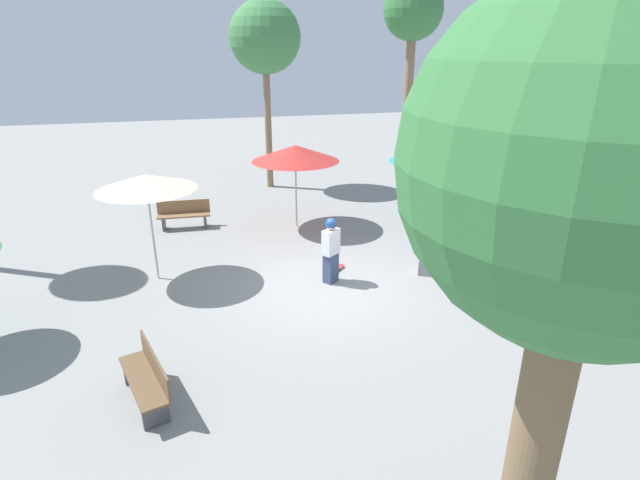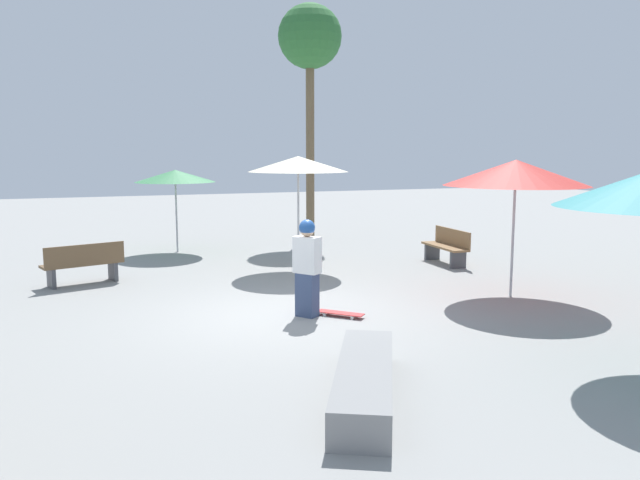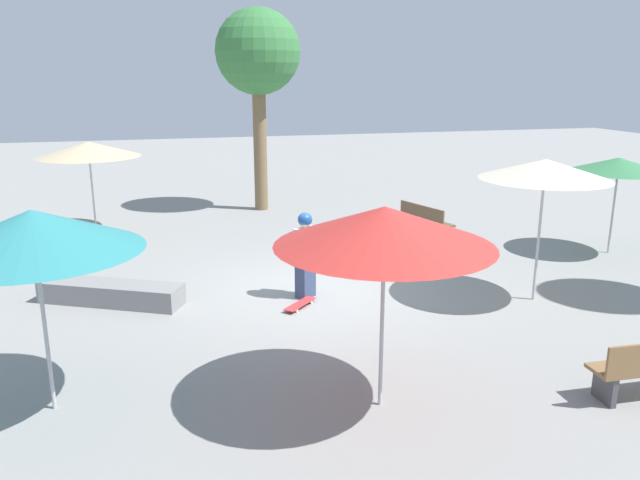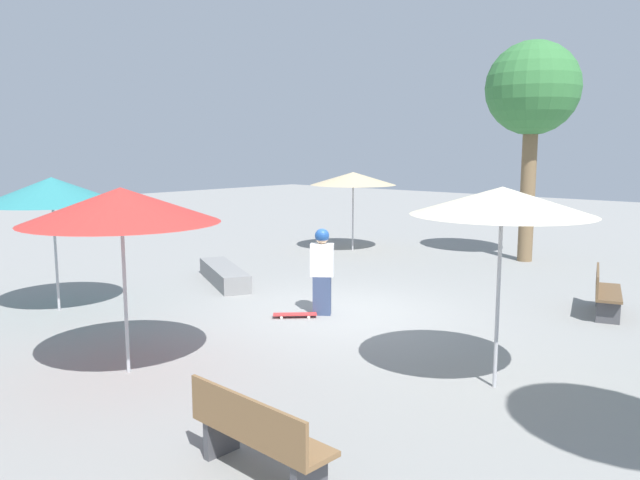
{
  "view_description": "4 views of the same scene",
  "coord_description": "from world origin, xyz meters",
  "px_view_note": "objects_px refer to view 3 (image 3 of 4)",
  "views": [
    {
      "loc": [
        -2.76,
        -10.11,
        5.36
      ],
      "look_at": [
        -0.11,
        0.12,
        1.21
      ],
      "focal_mm": 28.0,
      "sensor_mm": 36.0,
      "label": 1
    },
    {
      "loc": [
        9.7,
        -3.04,
        2.72
      ],
      "look_at": [
        0.81,
        0.36,
        1.36
      ],
      "focal_mm": 35.0,
      "sensor_mm": 36.0,
      "label": 2
    },
    {
      "loc": [
        2.82,
        11.08,
        4.06
      ],
      "look_at": [
        0.06,
        0.84,
        1.22
      ],
      "focal_mm": 35.0,
      "sensor_mm": 36.0,
      "label": 3
    },
    {
      "loc": [
        -7.22,
        8.93,
        3.08
      ],
      "look_at": [
        0.78,
        -0.23,
        1.29
      ],
      "focal_mm": 35.0,
      "sensor_mm": 36.0,
      "label": 4
    }
  ],
  "objects_px": {
    "shade_umbrella_red": "(385,226)",
    "shade_umbrella_tan": "(89,149)",
    "skateboard": "(300,304)",
    "palm_tree_right": "(258,55)",
    "shade_umbrella_teal": "(33,231)",
    "shade_umbrella_cream": "(545,169)",
    "skater_main": "(305,252)",
    "shade_umbrella_green": "(619,165)",
    "bench_near": "(425,221)",
    "concrete_ledge": "(111,293)"
  },
  "relations": [
    {
      "from": "skater_main",
      "to": "palm_tree_right",
      "type": "distance_m",
      "value": 8.74
    },
    {
      "from": "shade_umbrella_red",
      "to": "palm_tree_right",
      "type": "bearing_deg",
      "value": -92.75
    },
    {
      "from": "shade_umbrella_red",
      "to": "shade_umbrella_green",
      "type": "height_order",
      "value": "shade_umbrella_red"
    },
    {
      "from": "shade_umbrella_red",
      "to": "shade_umbrella_teal",
      "type": "distance_m",
      "value": 4.09
    },
    {
      "from": "concrete_ledge",
      "to": "shade_umbrella_green",
      "type": "distance_m",
      "value": 11.21
    },
    {
      "from": "skater_main",
      "to": "palm_tree_right",
      "type": "relative_size",
      "value": 0.27
    },
    {
      "from": "shade_umbrella_teal",
      "to": "shade_umbrella_tan",
      "type": "bearing_deg",
      "value": -88.96
    },
    {
      "from": "concrete_ledge",
      "to": "palm_tree_right",
      "type": "height_order",
      "value": "palm_tree_right"
    },
    {
      "from": "shade_umbrella_red",
      "to": "palm_tree_right",
      "type": "xyz_separation_m",
      "value": [
        -0.57,
        -11.97,
        2.23
      ]
    },
    {
      "from": "shade_umbrella_teal",
      "to": "shade_umbrella_cream",
      "type": "height_order",
      "value": "shade_umbrella_cream"
    },
    {
      "from": "skateboard",
      "to": "shade_umbrella_cream",
      "type": "relative_size",
      "value": 0.27
    },
    {
      "from": "shade_umbrella_tan",
      "to": "shade_umbrella_cream",
      "type": "xyz_separation_m",
      "value": [
        -8.21,
        7.46,
        0.25
      ]
    },
    {
      "from": "palm_tree_right",
      "to": "shade_umbrella_tan",
      "type": "bearing_deg",
      "value": 19.57
    },
    {
      "from": "bench_near",
      "to": "palm_tree_right",
      "type": "bearing_deg",
      "value": -159.65
    },
    {
      "from": "shade_umbrella_tan",
      "to": "skateboard",
      "type": "bearing_deg",
      "value": 120.37
    },
    {
      "from": "skater_main",
      "to": "shade_umbrella_tan",
      "type": "height_order",
      "value": "shade_umbrella_tan"
    },
    {
      "from": "shade_umbrella_cream",
      "to": "palm_tree_right",
      "type": "bearing_deg",
      "value": -69.05
    },
    {
      "from": "shade_umbrella_cream",
      "to": "skater_main",
      "type": "bearing_deg",
      "value": -17.0
    },
    {
      "from": "shade_umbrella_teal",
      "to": "shade_umbrella_cream",
      "type": "distance_m",
      "value": 8.26
    },
    {
      "from": "bench_near",
      "to": "shade_umbrella_red",
      "type": "relative_size",
      "value": 0.63
    },
    {
      "from": "bench_near",
      "to": "skater_main",
      "type": "bearing_deg",
      "value": -66.42
    },
    {
      "from": "bench_near",
      "to": "shade_umbrella_teal",
      "type": "distance_m",
      "value": 10.49
    },
    {
      "from": "shade_umbrella_red",
      "to": "shade_umbrella_teal",
      "type": "bearing_deg",
      "value": -13.75
    },
    {
      "from": "shade_umbrella_red",
      "to": "bench_near",
      "type": "bearing_deg",
      "value": -118.08
    },
    {
      "from": "concrete_ledge",
      "to": "shade_umbrella_tan",
      "type": "height_order",
      "value": "shade_umbrella_tan"
    },
    {
      "from": "shade_umbrella_cream",
      "to": "concrete_ledge",
      "type": "bearing_deg",
      "value": -13.55
    },
    {
      "from": "shade_umbrella_red",
      "to": "shade_umbrella_cream",
      "type": "xyz_separation_m",
      "value": [
        -4.07,
        -2.83,
        0.1
      ]
    },
    {
      "from": "skater_main",
      "to": "bench_near",
      "type": "relative_size",
      "value": 0.98
    },
    {
      "from": "shade_umbrella_tan",
      "to": "palm_tree_right",
      "type": "bearing_deg",
      "value": -160.43
    },
    {
      "from": "shade_umbrella_cream",
      "to": "bench_near",
      "type": "bearing_deg",
      "value": -89.22
    },
    {
      "from": "skateboard",
      "to": "shade_umbrella_red",
      "type": "bearing_deg",
      "value": 48.5
    },
    {
      "from": "shade_umbrella_teal",
      "to": "skateboard",
      "type": "bearing_deg",
      "value": -145.47
    },
    {
      "from": "skater_main",
      "to": "shade_umbrella_teal",
      "type": "bearing_deg",
      "value": 1.13
    },
    {
      "from": "bench_near",
      "to": "shade_umbrella_tan",
      "type": "distance_m",
      "value": 8.79
    },
    {
      "from": "bench_near",
      "to": "shade_umbrella_green",
      "type": "xyz_separation_m",
      "value": [
        -3.56,
        2.4,
        1.63
      ]
    },
    {
      "from": "shade_umbrella_green",
      "to": "shade_umbrella_teal",
      "type": "bearing_deg",
      "value": 19.75
    },
    {
      "from": "skateboard",
      "to": "shade_umbrella_red",
      "type": "relative_size",
      "value": 0.27
    },
    {
      "from": "skateboard",
      "to": "palm_tree_right",
      "type": "xyz_separation_m",
      "value": [
        -0.77,
        -8.4,
        4.5
      ]
    },
    {
      "from": "shade_umbrella_red",
      "to": "shade_umbrella_green",
      "type": "xyz_separation_m",
      "value": [
        -7.57,
        -5.12,
        -0.27
      ]
    },
    {
      "from": "skateboard",
      "to": "shade_umbrella_cream",
      "type": "xyz_separation_m",
      "value": [
        -4.27,
        0.74,
        2.37
      ]
    },
    {
      "from": "shade_umbrella_tan",
      "to": "shade_umbrella_cream",
      "type": "relative_size",
      "value": 0.99
    },
    {
      "from": "concrete_ledge",
      "to": "shade_umbrella_red",
      "type": "xyz_separation_m",
      "value": [
        -3.47,
        4.65,
        2.13
      ]
    },
    {
      "from": "shade_umbrella_red",
      "to": "skater_main",
      "type": "bearing_deg",
      "value": -90.38
    },
    {
      "from": "palm_tree_right",
      "to": "shade_umbrella_teal",
      "type": "bearing_deg",
      "value": 67.56
    },
    {
      "from": "shade_umbrella_tan",
      "to": "palm_tree_right",
      "type": "relative_size",
      "value": 0.44
    },
    {
      "from": "shade_umbrella_red",
      "to": "shade_umbrella_tan",
      "type": "bearing_deg",
      "value": -68.1
    },
    {
      "from": "concrete_ledge",
      "to": "shade_umbrella_red",
      "type": "bearing_deg",
      "value": 126.73
    },
    {
      "from": "concrete_ledge",
      "to": "bench_near",
      "type": "bearing_deg",
      "value": -159.04
    },
    {
      "from": "skateboard",
      "to": "shade_umbrella_green",
      "type": "bearing_deg",
      "value": 146.63
    },
    {
      "from": "skater_main",
      "to": "shade_umbrella_cream",
      "type": "relative_size",
      "value": 0.62
    }
  ]
}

